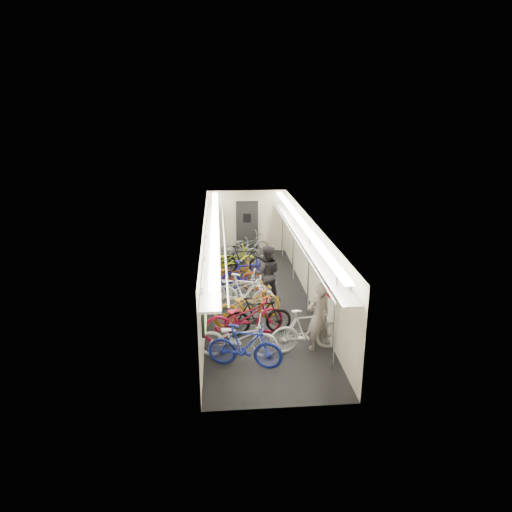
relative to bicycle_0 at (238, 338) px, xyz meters
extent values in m
plane|color=black|center=(0.73, 3.07, -0.47)|extent=(10.00, 10.00, 0.00)
plane|color=white|center=(0.73, 3.07, 1.93)|extent=(10.00, 10.00, 0.00)
plane|color=beige|center=(-0.77, 3.07, 0.73)|extent=(0.00, 10.00, 10.00)
plane|color=beige|center=(2.23, 3.07, 0.73)|extent=(0.00, 10.00, 10.00)
plane|color=beige|center=(0.73, 8.07, 0.73)|extent=(3.00, 0.00, 3.00)
plane|color=beige|center=(0.73, -1.93, 0.73)|extent=(3.00, 0.00, 3.00)
cube|color=black|center=(-0.73, -0.13, 0.78)|extent=(0.06, 1.10, 0.80)
cube|color=#68B950|center=(-0.69, -0.13, 0.78)|extent=(0.02, 0.96, 0.66)
cube|color=black|center=(-0.73, 2.07, 0.78)|extent=(0.06, 1.10, 0.80)
cube|color=#68B950|center=(-0.69, 2.07, 0.78)|extent=(0.02, 0.96, 0.66)
cube|color=black|center=(-0.73, 4.27, 0.78)|extent=(0.06, 1.10, 0.80)
cube|color=#68B950|center=(-0.69, 4.27, 0.78)|extent=(0.02, 0.96, 0.66)
cube|color=black|center=(-0.73, 6.47, 0.78)|extent=(0.06, 1.10, 0.80)
cube|color=#68B950|center=(-0.69, 6.47, 0.78)|extent=(0.02, 0.96, 0.66)
cube|color=yellow|center=(-0.72, 0.97, 0.83)|extent=(0.02, 0.22, 0.30)
cube|color=yellow|center=(-0.72, 3.17, 0.83)|extent=(0.02, 0.22, 0.30)
cube|color=yellow|center=(-0.72, 5.37, 0.83)|extent=(0.02, 0.22, 0.30)
cube|color=black|center=(0.73, 8.01, 0.53)|extent=(0.85, 0.08, 2.00)
cube|color=#999BA0|center=(-0.55, 3.07, 1.45)|extent=(0.40, 9.70, 0.05)
cube|color=#999BA0|center=(2.01, 3.07, 1.45)|extent=(0.40, 9.70, 0.05)
cylinder|color=silver|center=(-0.22, 3.07, 1.55)|extent=(0.04, 9.70, 0.04)
cylinder|color=silver|center=(1.68, 3.07, 1.55)|extent=(0.04, 9.70, 0.04)
cube|color=white|center=(-0.47, 3.07, 1.87)|extent=(0.18, 9.60, 0.04)
cube|color=white|center=(1.93, 3.07, 1.87)|extent=(0.18, 9.60, 0.04)
cylinder|color=silver|center=(1.98, -0.73, 0.73)|extent=(0.05, 0.05, 2.38)
cylinder|color=silver|center=(1.98, 2.07, 0.73)|extent=(0.05, 0.05, 2.38)
cylinder|color=silver|center=(1.98, 4.57, 0.73)|extent=(0.05, 0.05, 2.38)
cylinder|color=silver|center=(1.98, 7.07, 0.73)|extent=(0.05, 0.05, 2.38)
imported|color=silver|center=(0.00, 0.00, 0.00)|extent=(1.88, 0.90, 0.95)
imported|color=#1A2A9F|center=(0.13, -0.44, 0.02)|extent=(1.71, 0.88, 0.99)
imported|color=maroon|center=(0.18, 0.90, 0.06)|extent=(2.17, 1.26, 1.08)
imported|color=black|center=(0.54, 1.04, 0.03)|extent=(1.70, 0.59, 1.01)
imported|color=#C28212|center=(0.33, 1.73, 0.03)|extent=(2.02, 1.38, 1.01)
imported|color=silver|center=(0.32, 2.44, 0.06)|extent=(1.85, 1.11, 1.07)
imported|color=silver|center=(0.07, 2.91, 0.03)|extent=(2.01, 1.02, 1.01)
imported|color=navy|center=(0.45, 4.01, 0.01)|extent=(1.67, 0.73, 0.97)
imported|color=#8C330F|center=(-0.01, 3.95, 0.01)|extent=(1.90, 0.78, 0.98)
imported|color=black|center=(0.43, 5.38, 0.03)|extent=(1.74, 0.86, 1.01)
imported|color=#BCCC13|center=(0.00, 5.45, 0.00)|extent=(1.92, 1.06, 0.96)
imported|color=silver|center=(1.59, 0.12, 0.05)|extent=(1.82, 0.74, 1.06)
imported|color=slate|center=(0.19, 6.14, 0.02)|extent=(1.99, 1.23, 0.99)
imported|color=slate|center=(0.57, 7.01, 0.04)|extent=(2.06, 1.22, 1.02)
imported|color=gray|center=(1.86, 0.21, 0.34)|extent=(0.70, 0.58, 1.63)
imported|color=black|center=(0.97, 3.07, 0.37)|extent=(0.88, 0.72, 1.69)
cube|color=#B01126|center=(2.18, 0.70, 0.81)|extent=(0.29, 0.24, 0.38)
camera|label=1|loc=(-0.36, -9.11, 4.83)|focal=32.00mm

